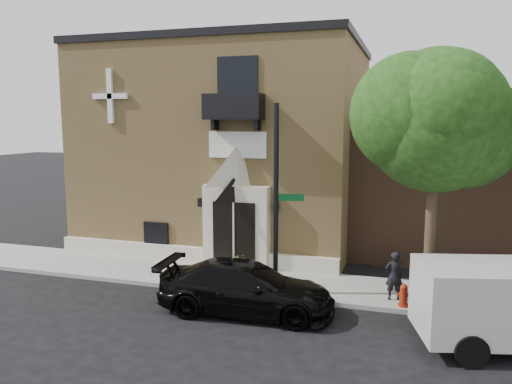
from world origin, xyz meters
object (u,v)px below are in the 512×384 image
dumpster (466,291)px  fire_hydrant (404,295)px  street_sign (277,200)px  black_sedan (246,288)px  pedestrian_near (394,276)px

dumpster → fire_hydrant: bearing=-151.9°
street_sign → fire_hydrant: 4.93m
black_sedan → dumpster: bearing=-76.3°
street_sign → pedestrian_near: street_sign is taller
street_sign → dumpster: size_ratio=3.30×
fire_hydrant → dumpster: size_ratio=0.38×
black_sedan → street_sign: (0.52, 1.60, 2.50)m
dumpster → pedestrian_near: 2.14m
street_sign → dumpster: street_sign is taller
dumpster → black_sedan: bearing=-145.8°
black_sedan → dumpster: (6.39, 1.90, -0.08)m
dumpster → pedestrian_near: bearing=-167.3°
black_sedan → pedestrian_near: bearing=-66.8°
black_sedan → fire_hydrant: (4.59, 1.57, -0.28)m
fire_hydrant → dumpster: dumpster is taller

